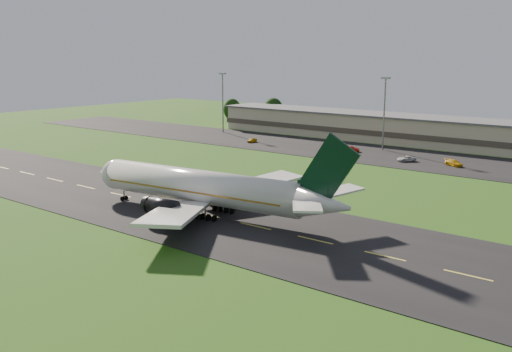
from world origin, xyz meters
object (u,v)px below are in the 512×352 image
Objects in this scene: service_vehicle_c at (406,159)px; light_mast_centre at (385,105)px; service_vehicle_a at (252,140)px; light_mast_west at (223,95)px; service_vehicle_d at (454,163)px; terminal at (411,130)px; service_vehicle_b at (351,149)px; airliner at (204,188)px.

light_mast_centre is at bearing 171.47° from service_vehicle_c.
service_vehicle_a is 0.80× the size of service_vehicle_c.
light_mast_west and light_mast_centre have the same top height.
service_vehicle_c is at bearing 126.50° from service_vehicle_d.
service_vehicle_b is at bearing -104.87° from terminal.
airliner is 13.40× the size of service_vehicle_a.
airliner is at bearing -59.04° from service_vehicle_c.
service_vehicle_d is at bearing -50.45° from terminal.
terminal is 31.46m from service_vehicle_c.
light_mast_centre is at bearing 87.41° from airliner.
service_vehicle_c is at bearing -10.10° from light_mast_west.
service_vehicle_b is at bearing 92.07° from airliner.
service_vehicle_a is at bearing 115.86° from airliner.
service_vehicle_c is (11.39, -29.15, -3.22)m from terminal.
service_vehicle_c is 0.97× the size of service_vehicle_d.
light_mast_centre is 41.26m from service_vehicle_a.
airliner is 10.34× the size of service_vehicle_d.
service_vehicle_c is (18.01, -4.23, -0.08)m from service_vehicle_b.
service_vehicle_b is (-5.21, -8.74, -11.89)m from light_mast_centre.
light_mast_centre is 5.32× the size of service_vehicle_a.
airliner is at bearing -85.79° from light_mast_centre.
service_vehicle_a is 0.84× the size of service_vehicle_b.
light_mast_west is at bearing 122.71° from airliner.
service_vehicle_c is at bearing 77.31° from airliner.
terminal is 7.13× the size of light_mast_centre.
light_mast_west is at bearing 55.78° from service_vehicle_b.
airliner is 2.52× the size of light_mast_centre.
airliner is 0.35× the size of terminal.
light_mast_centre is 21.79m from service_vehicle_c.
light_mast_centre is (60.00, 0.00, 0.00)m from light_mast_west.
light_mast_centre is (-5.89, 79.90, 8.08)m from airliner.
service_vehicle_a is at bearing -28.31° from light_mast_west.
light_mast_west is at bearing 147.04° from service_vehicle_a.
light_mast_centre is 4.49× the size of service_vehicle_b.
light_mast_west reaches higher than service_vehicle_d.
light_mast_west reaches higher than service_vehicle_c.
service_vehicle_b is (54.79, -8.74, -11.89)m from light_mast_west.
service_vehicle_c reaches higher than service_vehicle_a.
light_mast_west is 28.14m from service_vehicle_a.
service_vehicle_c is (50.38, -0.89, 0.02)m from service_vehicle_a.
terminal is at bearing 31.28° from service_vehicle_a.
service_vehicle_d reaches higher than service_vehicle_c.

